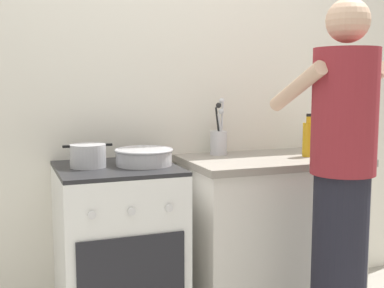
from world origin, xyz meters
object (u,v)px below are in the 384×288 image
utensil_crock (219,140)px  stove_range (118,252)px  oil_bottle (308,139)px  mixing_bowl (144,156)px  pot (88,156)px  person (341,182)px

utensil_crock → stove_range: bearing=-163.5°
oil_bottle → mixing_bowl: bearing=177.6°
stove_range → pot: bearing=171.8°
stove_range → utensil_crock: utensil_crock is taller
utensil_crock → mixing_bowl: bearing=-157.8°
stove_range → oil_bottle: oil_bottle is taller
pot → person: bearing=-28.8°
pot → oil_bottle: bearing=-3.5°
stove_range → mixing_bowl: size_ratio=2.98×
stove_range → mixing_bowl: (0.14, -0.02, 0.50)m
stove_range → person: (0.94, -0.58, 0.41)m
utensil_crock → person: 0.83m
mixing_bowl → oil_bottle: 0.97m
utensil_crock → person: (0.29, -0.77, -0.13)m
pot → utensil_crock: bearing=12.4°
stove_range → pot: pot is taller
stove_range → person: size_ratio=0.53×
mixing_bowl → pot: bearing=172.8°
person → pot: bearing=151.2°
pot → mixing_bowl: (0.28, -0.04, -0.01)m
person → utensil_crock: bearing=110.7°
stove_range → person: person is taller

